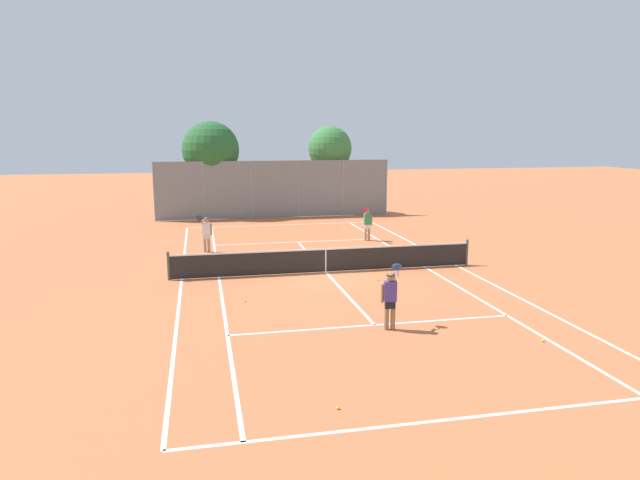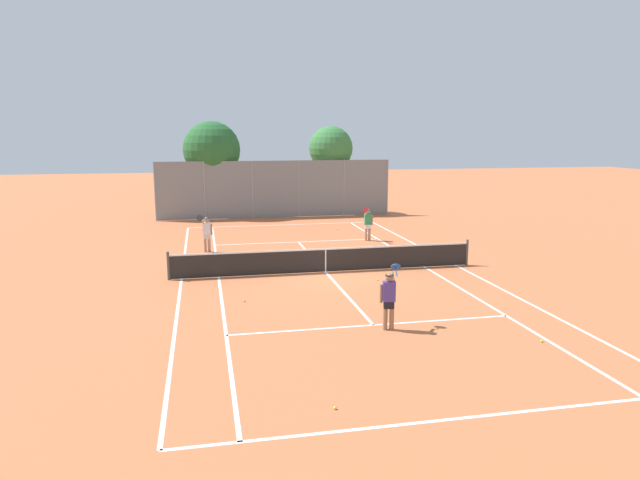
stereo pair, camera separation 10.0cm
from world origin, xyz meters
name	(u,v)px [view 2 (the right image)]	position (x,y,z in m)	size (l,w,h in m)	color
ground_plane	(326,272)	(0.00, 0.00, 0.00)	(120.00, 120.00, 0.00)	#BC663D
court_line_markings	(326,272)	(0.00, 0.00, 0.00)	(11.10, 23.90, 0.01)	silver
tennis_net	(326,259)	(0.00, 0.00, 0.51)	(12.00, 0.10, 1.07)	#474C47
player_near_side	(389,297)	(0.30, -6.83, 0.93)	(0.75, 0.72, 1.77)	#936B4C
player_far_left	(207,232)	(-4.49, 4.85, 0.93)	(0.69, 0.73, 1.77)	tan
player_far_right	(368,222)	(3.50, 6.06, 0.93)	(0.69, 0.73, 1.77)	tan
loose_tennis_ball_0	(337,229)	(2.75, 9.67, 0.03)	(0.07, 0.07, 0.07)	#D1DB33
loose_tennis_ball_1	(335,408)	(-2.21, -11.06, 0.03)	(0.07, 0.07, 0.07)	#D1DB33
loose_tennis_ball_2	(378,280)	(1.60, -1.67, 0.03)	(0.07, 0.07, 0.07)	#D1DB33
loose_tennis_ball_3	(542,341)	(3.91, -8.58, 0.03)	(0.07, 0.07, 0.07)	#D1DB33
loose_tennis_ball_4	(244,301)	(-3.43, -3.38, 0.03)	(0.07, 0.07, 0.07)	#D1DB33
back_fence	(276,189)	(0.00, 14.98, 1.83)	(15.01, 0.08, 3.66)	gray
tree_behind_left	(212,151)	(-3.89, 16.46, 4.19)	(3.65, 3.65, 6.12)	brown
tree_behind_right	(332,150)	(4.03, 16.53, 4.26)	(2.95, 2.95, 5.83)	brown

